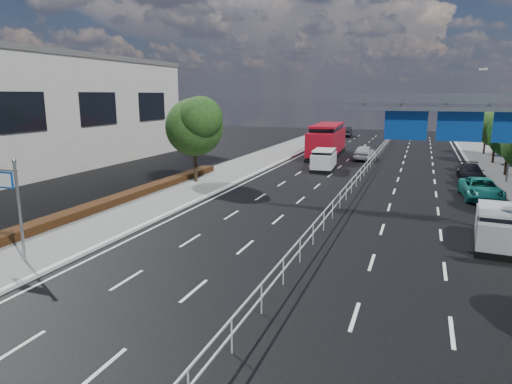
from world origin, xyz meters
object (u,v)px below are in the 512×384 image
(overhead_gantry, at_px, (478,121))
(near_car_silver, at_px, (365,152))
(white_minivan, at_px, (324,160))
(red_bus, at_px, (327,140))
(parked_car_dark, at_px, (471,172))
(parked_car_teal, at_px, (481,189))
(near_car_dark, at_px, (346,132))
(toilet_sign, at_px, (9,193))
(silver_minivan, at_px, (498,228))

(overhead_gantry, height_order, near_car_silver, overhead_gantry)
(white_minivan, relative_size, red_bus, 0.37)
(red_bus, xyz_separation_m, parked_car_dark, (13.83, -10.55, -1.23))
(white_minivan, distance_m, parked_car_teal, 14.64)
(near_car_dark, xyz_separation_m, parked_car_teal, (15.75, -43.33, -0.14))
(toilet_sign, xyz_separation_m, overhead_gantry, (17.69, 10.05, 2.66))
(toilet_sign, distance_m, parked_car_teal, 27.44)
(toilet_sign, xyz_separation_m, white_minivan, (7.08, 27.55, -2.01))
(near_car_silver, height_order, near_car_dark, near_car_dark)
(near_car_silver, xyz_separation_m, parked_car_teal, (9.49, -16.46, -0.09))
(silver_minivan, bearing_deg, parked_car_teal, 92.85)
(red_bus, relative_size, silver_minivan, 2.73)
(silver_minivan, bearing_deg, overhead_gantry, 144.33)
(near_car_silver, relative_size, parked_car_dark, 1.04)
(white_minivan, height_order, parked_car_dark, white_minivan)
(white_minivan, distance_m, parked_car_dark, 12.20)
(near_car_silver, height_order, parked_car_dark, near_car_silver)
(overhead_gantry, xyz_separation_m, parked_car_teal, (1.56, 9.36, -4.92))
(silver_minivan, bearing_deg, white_minivan, 127.50)
(near_car_dark, xyz_separation_m, parked_car_dark, (15.75, -36.07, -0.18))
(toilet_sign, relative_size, near_car_dark, 0.87)
(toilet_sign, bearing_deg, near_car_dark, 86.80)
(red_bus, height_order, parked_car_dark, red_bus)
(red_bus, xyz_separation_m, near_car_silver, (4.33, -1.34, -1.09))
(parked_car_dark, bearing_deg, overhead_gantry, -97.23)
(overhead_gantry, bearing_deg, red_bus, 114.30)
(toilet_sign, relative_size, overhead_gantry, 0.42)
(silver_minivan, bearing_deg, parked_car_dark, 93.75)
(toilet_sign, relative_size, near_car_silver, 0.95)
(overhead_gantry, distance_m, red_bus, 30.04)
(silver_minivan, xyz_separation_m, parked_car_teal, (0.39, 10.37, -0.19))
(overhead_gantry, distance_m, near_car_silver, 27.45)
(overhead_gantry, relative_size, parked_car_teal, 2.07)
(white_minivan, bearing_deg, parked_car_dark, -8.05)
(parked_car_teal, xyz_separation_m, parked_car_dark, (0.00, 7.26, -0.04))
(white_minivan, bearing_deg, overhead_gantry, -62.69)
(silver_minivan, distance_m, parked_car_teal, 10.38)
(toilet_sign, distance_m, near_car_dark, 62.88)
(near_car_silver, bearing_deg, overhead_gantry, 110.02)
(red_bus, bearing_deg, toilet_sign, -101.33)
(overhead_gantry, distance_m, white_minivan, 20.99)
(near_car_dark, height_order, parked_car_teal, near_car_dark)
(near_car_dark, relative_size, parked_car_dark, 1.13)
(near_car_dark, bearing_deg, silver_minivan, 103.01)
(near_car_dark, bearing_deg, parked_car_dark, 110.63)
(silver_minivan, bearing_deg, red_bus, 120.52)
(white_minivan, relative_size, near_car_silver, 0.98)
(red_bus, bearing_deg, parked_car_dark, -40.37)
(overhead_gantry, relative_size, white_minivan, 2.27)
(white_minivan, height_order, red_bus, red_bus)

